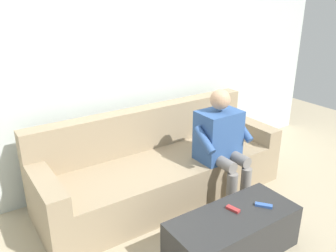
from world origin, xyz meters
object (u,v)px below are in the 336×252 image
at_px(person_solo_seated, 221,140).
at_px(remote_blue, 264,205).
at_px(remote_red, 233,209).
at_px(coffee_table, 233,234).
at_px(couch, 160,168).

distance_m(person_solo_seated, remote_blue, 0.79).
distance_m(person_solo_seated, remote_red, 0.79).
relative_size(person_solo_seated, remote_blue, 8.30).
relative_size(coffee_table, remote_blue, 7.83).
xyz_separation_m(coffee_table, remote_blue, (-0.28, 0.04, 0.19)).
distance_m(couch, remote_blue, 1.14).
bearing_deg(coffee_table, remote_blue, 170.88).
bearing_deg(couch, remote_red, 92.10).
bearing_deg(coffee_table, remote_red, -124.13).
distance_m(remote_red, remote_blue, 0.26).
distance_m(coffee_table, remote_blue, 0.34).
xyz_separation_m(couch, person_solo_seated, (-0.46, 0.38, 0.34)).
height_order(person_solo_seated, remote_red, person_solo_seated).
xyz_separation_m(remote_red, remote_blue, (-0.24, 0.10, -0.00)).
xyz_separation_m(couch, coffee_table, (0.00, 1.06, -0.11)).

